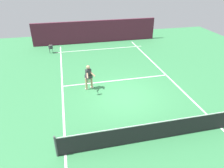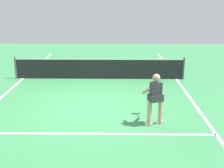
# 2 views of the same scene
# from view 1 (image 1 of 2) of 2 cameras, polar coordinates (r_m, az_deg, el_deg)

# --- Properties ---
(ground_plane) EXTENTS (28.08, 28.08, 0.00)m
(ground_plane) POSITION_cam_1_polar(r_m,az_deg,el_deg) (12.17, 3.62, -3.26)
(ground_plane) COLOR #38844C
(court_back_wall) EXTENTS (12.08, 0.24, 2.14)m
(court_back_wall) POSITION_cam_1_polar(r_m,az_deg,el_deg) (21.28, -4.46, 14.07)
(court_back_wall) COLOR #561E33
(court_back_wall) RESTS_ON ground
(baseline_marking) EXTENTS (8.08, 0.10, 0.01)m
(baseline_marking) POSITION_cam_1_polar(r_m,az_deg,el_deg) (19.51, -3.30, 9.46)
(baseline_marking) COLOR white
(baseline_marking) RESTS_ON ground
(service_line_marking) EXTENTS (7.08, 0.10, 0.01)m
(service_line_marking) POSITION_cam_1_polar(r_m,az_deg,el_deg) (13.82, 1.33, 0.99)
(service_line_marking) COLOR white
(service_line_marking) RESTS_ON ground
(sideline_left_marking) EXTENTS (0.10, 19.60, 0.01)m
(sideline_left_marking) POSITION_cam_1_polar(r_m,az_deg,el_deg) (13.50, 18.20, -1.29)
(sideline_left_marking) COLOR white
(sideline_left_marking) RESTS_ON ground
(sideline_right_marking) EXTENTS (0.10, 19.60, 0.01)m
(sideline_right_marking) POSITION_cam_1_polar(r_m,az_deg,el_deg) (11.78, -13.22, -5.23)
(sideline_right_marking) COLOR white
(sideline_right_marking) RESTS_ON ground
(court_net) EXTENTS (7.76, 0.08, 1.01)m
(court_net) POSITION_cam_1_polar(r_m,az_deg,el_deg) (9.12, 10.34, -12.70)
(court_net) COLOR #4C4C51
(court_net) RESTS_ON ground
(tennis_player) EXTENTS (0.66, 1.10, 1.55)m
(tennis_player) POSITION_cam_1_polar(r_m,az_deg,el_deg) (12.53, -6.39, 2.05)
(tennis_player) COLOR tan
(tennis_player) RESTS_ON ground
(tennis_ball_near) EXTENTS (0.07, 0.07, 0.07)m
(tennis_ball_near) POSITION_cam_1_polar(r_m,az_deg,el_deg) (16.03, -6.71, 5.00)
(tennis_ball_near) COLOR #D1E533
(tennis_ball_near) RESTS_ON ground
(ball_hopper) EXTENTS (0.36, 0.36, 0.74)m
(ball_hopper) POSITION_cam_1_polar(r_m,az_deg,el_deg) (19.15, -16.41, 9.67)
(ball_hopper) COLOR #333338
(ball_hopper) RESTS_ON ground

